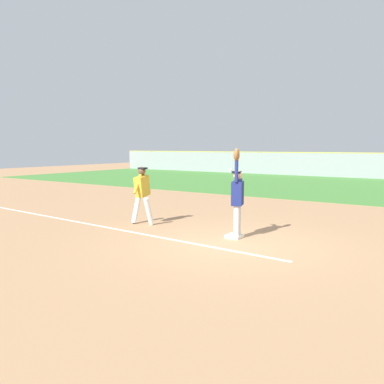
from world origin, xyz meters
name	(u,v)px	position (x,y,z in m)	size (l,w,h in m)	color
ground_plane	(232,244)	(0.00, 0.00, 0.00)	(71.33, 71.33, 0.00)	tan
outfield_grass	(365,188)	(0.00, 15.60, 0.01)	(49.29, 14.43, 0.01)	#478438
chalk_foul_line	(99,226)	(-4.25, -0.32, 0.00)	(12.00, 0.10, 0.01)	white
first_base	(234,236)	(-0.25, 0.58, 0.04)	(0.38, 0.38, 0.08)	white
fielder	(237,195)	(-0.17, 0.56, 1.12)	(0.41, 0.88, 2.28)	silver
runner	(142,191)	(-3.36, 0.59, 1.00)	(0.77, 0.85, 1.72)	white
baseball	(231,170)	(-0.47, 0.75, 1.72)	(0.07, 0.07, 0.07)	white
parked_car_black	(237,164)	(-13.58, 25.89, 0.67)	(4.41, 2.13, 1.25)	black
parked_car_green	(301,165)	(-7.31, 25.96, 0.67)	(4.47, 2.25, 1.25)	#1E6B33
parked_car_blue	(377,167)	(-1.20, 26.05, 0.67)	(4.48, 2.27, 1.25)	#23389E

